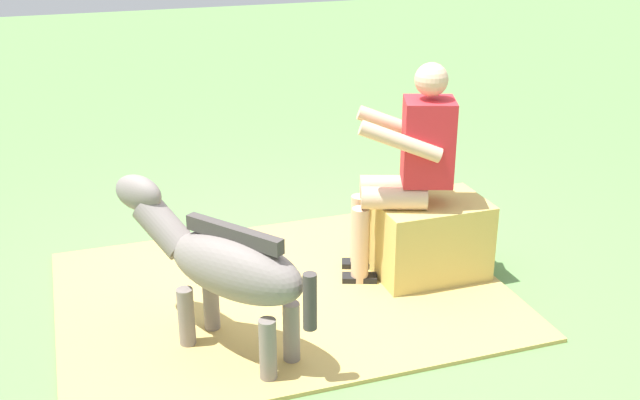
% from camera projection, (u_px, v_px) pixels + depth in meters
% --- Properties ---
extents(ground_plane, '(24.00, 24.00, 0.00)m').
position_uv_depth(ground_plane, '(299.00, 283.00, 4.96)').
color(ground_plane, '#608C4C').
extents(hay_patch, '(2.69, 2.03, 0.02)m').
position_uv_depth(hay_patch, '(283.00, 294.00, 4.80)').
color(hay_patch, tan).
rests_on(hay_patch, ground).
extents(hay_bale, '(0.69, 0.47, 0.52)m').
position_uv_depth(hay_bale, '(430.00, 239.00, 4.95)').
color(hay_bale, tan).
rests_on(hay_bale, ground).
extents(person_seated, '(0.72, 0.55, 1.40)m').
position_uv_depth(person_seated, '(407.00, 163.00, 4.74)').
color(person_seated, '#D8AD8C').
rests_on(person_seated, ground).
extents(pony_standing, '(0.95, 1.15, 0.89)m').
position_uv_depth(pony_standing, '(222.00, 263.00, 4.05)').
color(pony_standing, slate).
rests_on(pony_standing, ground).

